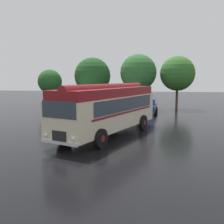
{
  "coord_description": "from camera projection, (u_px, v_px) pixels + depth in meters",
  "views": [
    {
      "loc": [
        3.86,
        -16.68,
        3.85
      ],
      "look_at": [
        0.91,
        2.02,
        1.4
      ],
      "focal_mm": 42.0,
      "sensor_mm": 36.0,
      "label": 1
    }
  ],
  "objects": [
    {
      "name": "tree_left_of_centre",
      "position": [
        92.0,
        76.0,
        34.33
      ],
      "size": [
        4.73,
        4.73,
        6.53
      ],
      "color": "#4C3823",
      "rests_on": "ground"
    },
    {
      "name": "tree_far_left",
      "position": [
        49.0,
        82.0,
        34.78
      ],
      "size": [
        3.18,
        3.18,
        5.01
      ],
      "color": "#4C3823",
      "rests_on": "ground"
    },
    {
      "name": "ground_plane",
      "position": [
        94.0,
        136.0,
        17.43
      ],
      "size": [
        120.0,
        120.0,
        0.0
      ],
      "primitive_type": "plane",
      "color": "black"
    },
    {
      "name": "vintage_bus",
      "position": [
        108.0,
        108.0,
        17.55
      ],
      "size": [
        5.84,
        10.3,
        3.49
      ],
      "color": "beige",
      "rests_on": "ground"
    },
    {
      "name": "car_near_left",
      "position": [
        97.0,
        105.0,
        29.17
      ],
      "size": [
        2.11,
        4.27,
        1.66
      ],
      "color": "silver",
      "rests_on": "ground"
    },
    {
      "name": "box_van",
      "position": [
        75.0,
        100.0,
        30.17
      ],
      "size": [
        2.41,
        5.8,
        2.5
      ],
      "color": "#B2B7BC",
      "rests_on": "ground"
    },
    {
      "name": "tree_centre",
      "position": [
        138.0,
        72.0,
        32.75
      ],
      "size": [
        4.55,
        4.55,
        6.85
      ],
      "color": "#4C3823",
      "rests_on": "ground"
    },
    {
      "name": "car_mid_right",
      "position": [
        148.0,
        106.0,
        28.38
      ],
      "size": [
        2.17,
        4.3,
        1.66
      ],
      "color": "navy",
      "rests_on": "ground"
    },
    {
      "name": "tree_right_of_centre",
      "position": [
        177.0,
        74.0,
        32.47
      ],
      "size": [
        4.3,
        4.3,
        6.58
      ],
      "color": "#4C3823",
      "rests_on": "ground"
    },
    {
      "name": "car_mid_left",
      "position": [
        125.0,
        106.0,
        28.4
      ],
      "size": [
        2.33,
        4.37,
        1.66
      ],
      "color": "#B7BABF",
      "rests_on": "ground"
    }
  ]
}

